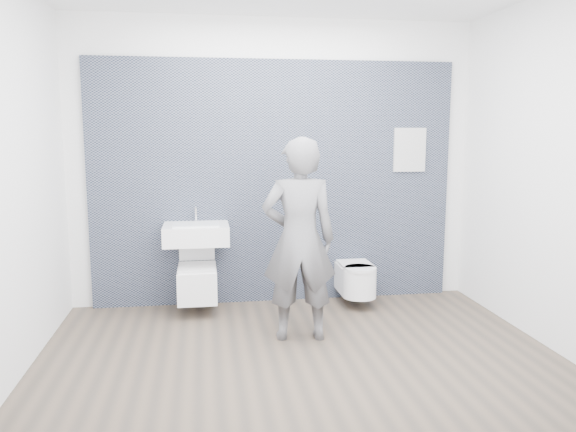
{
  "coord_description": "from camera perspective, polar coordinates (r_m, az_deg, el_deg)",
  "views": [
    {
      "loc": [
        -0.7,
        -4.06,
        1.72
      ],
      "look_at": [
        0.0,
        0.6,
        1.0
      ],
      "focal_mm": 35.0,
      "sensor_mm": 36.0,
      "label": 1
    }
  ],
  "objects": [
    {
      "name": "ground",
      "position": [
        4.46,
        1.19,
        -13.98
      ],
      "size": [
        4.0,
        4.0,
        0.0
      ],
      "primitive_type": "plane",
      "color": "#4F4134",
      "rests_on": "ground"
    },
    {
      "name": "room_shell",
      "position": [
        4.12,
        1.27,
        8.96
      ],
      "size": [
        4.0,
        4.0,
        4.0
      ],
      "color": "silver",
      "rests_on": "ground"
    },
    {
      "name": "tile_wall",
      "position": [
        5.83,
        -1.29,
        -8.46
      ],
      "size": [
        3.6,
        0.06,
        2.4
      ],
      "primitive_type": "cube",
      "color": "black",
      "rests_on": "ground"
    },
    {
      "name": "washbasin",
      "position": [
        5.36,
        -9.31,
        -1.76
      ],
      "size": [
        0.61,
        0.46,
        0.46
      ],
      "color": "white",
      "rests_on": "ground"
    },
    {
      "name": "toilet_square",
      "position": [
        5.43,
        -9.2,
        -6.47
      ],
      "size": [
        0.36,
        0.52,
        0.71
      ],
      "color": "white",
      "rests_on": "ground"
    },
    {
      "name": "toilet_rounded",
      "position": [
        5.62,
        7.0,
        -6.41
      ],
      "size": [
        0.33,
        0.55,
        0.3
      ],
      "color": "white",
      "rests_on": "ground"
    },
    {
      "name": "info_placard",
      "position": [
        6.11,
        11.79,
        -7.84
      ],
      "size": [
        0.33,
        0.03,
        0.44
      ],
      "primitive_type": "cube",
      "color": "white",
      "rests_on": "ground"
    },
    {
      "name": "visitor",
      "position": [
        4.58,
        1.13,
        -2.43
      ],
      "size": [
        0.63,
        0.44,
        1.67
      ],
      "primitive_type": "imported",
      "rotation": [
        0.0,
        0.0,
        3.08
      ],
      "color": "#5D5C61",
      "rests_on": "ground"
    }
  ]
}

